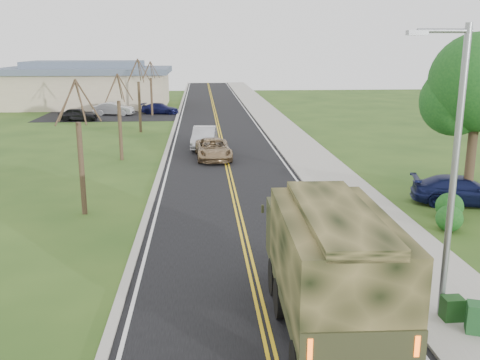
{
  "coord_description": "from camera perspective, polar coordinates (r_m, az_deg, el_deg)",
  "views": [
    {
      "loc": [
        -1.64,
        -13.74,
        7.42
      ],
      "look_at": [
        0.01,
        8.65,
        1.8
      ],
      "focal_mm": 40.0,
      "sensor_mm": 36.0,
      "label": 1
    }
  ],
  "objects": [
    {
      "name": "commercial_building",
      "position": [
        71.33,
        -16.04,
        9.72
      ],
      "size": [
        25.5,
        21.5,
        5.65
      ],
      "color": "tan",
      "rests_on": "ground"
    },
    {
      "name": "lot_car_dark",
      "position": [
        57.53,
        -16.88,
        6.71
      ],
      "size": [
        4.03,
        1.91,
        1.33
      ],
      "primitive_type": "imported",
      "rotation": [
        0.0,
        0.0,
        1.48
      ],
      "color": "black",
      "rests_on": "ground"
    },
    {
      "name": "utility_box_near",
      "position": [
        15.77,
        24.08,
        -13.29
      ],
      "size": [
        0.74,
        0.68,
        0.8
      ],
      "primitive_type": "cube",
      "rotation": [
        0.0,
        0.0,
        -0.37
      ],
      "color": "#1B4D22",
      "rests_on": "sidewalk_right"
    },
    {
      "name": "bare_tree_a",
      "position": [
        24.81,
        -16.62,
        2.32
      ],
      "size": [
        1.93,
        2.26,
        6.08
      ],
      "color": "#38281C",
      "rests_on": "ground"
    },
    {
      "name": "sedan_silver",
      "position": [
        40.32,
        -3.82,
        4.55
      ],
      "size": [
        2.07,
        4.91,
        1.58
      ],
      "primitive_type": "imported",
      "rotation": [
        0.0,
        0.0,
        -0.09
      ],
      "color": "#B9B9BE",
      "rests_on": "ground"
    },
    {
      "name": "suv_champagne",
      "position": [
        36.23,
        -2.86,
        3.32
      ],
      "size": [
        2.54,
        5.03,
        1.37
      ],
      "primitive_type": "imported",
      "rotation": [
        0.0,
        0.0,
        0.06
      ],
      "color": "#8C714F",
      "rests_on": "ground"
    },
    {
      "name": "bare_tree_b",
      "position": [
        36.48,
        -12.69,
        5.92
      ],
      "size": [
        1.83,
        2.14,
        5.73
      ],
      "color": "#38281C",
      "rests_on": "ground"
    },
    {
      "name": "ground",
      "position": [
        15.71,
        2.36,
        -14.16
      ],
      "size": [
        160.0,
        160.0,
        0.0
      ],
      "primitive_type": "plane",
      "color": "#274617",
      "rests_on": "ground"
    },
    {
      "name": "bare_tree_c",
      "position": [
        48.27,
        -10.69,
        8.29
      ],
      "size": [
        2.04,
        2.39,
        6.42
      ],
      "color": "#38281C",
      "rests_on": "ground"
    },
    {
      "name": "utility_box_far",
      "position": [
        16.21,
        21.69,
        -12.59
      ],
      "size": [
        0.56,
        0.46,
        0.65
      ],
      "primitive_type": "cube",
      "rotation": [
        0.0,
        0.0,
        0.02
      ],
      "color": "#184017",
      "rests_on": "sidewalk_right"
    },
    {
      "name": "curb_left",
      "position": [
        54.3,
        -6.86,
        6.15
      ],
      "size": [
        0.3,
        120.0,
        0.1
      ],
      "primitive_type": "cube",
      "color": "#9E998E",
      "rests_on": "ground"
    },
    {
      "name": "curb_right",
      "position": [
        54.55,
        1.93,
        6.29
      ],
      "size": [
        0.3,
        120.0,
        0.12
      ],
      "primitive_type": "cube",
      "color": "#9E998E",
      "rests_on": "ground"
    },
    {
      "name": "leafy_tree",
      "position": [
        26.97,
        24.05,
        8.76
      ],
      "size": [
        4.83,
        4.5,
        8.1
      ],
      "color": "#38281C",
      "rests_on": "ground"
    },
    {
      "name": "pickup_navy",
      "position": [
        27.85,
        22.61,
        -1.04
      ],
      "size": [
        5.05,
        2.99,
        1.37
      ],
      "primitive_type": "imported",
      "rotation": [
        0.0,
        0.0,
        1.33
      ],
      "color": "#0F1439",
      "rests_on": "ground"
    },
    {
      "name": "bare_tree_d",
      "position": [
        60.18,
        -9.44,
        9.23
      ],
      "size": [
        1.88,
        2.2,
        5.91
      ],
      "color": "#38281C",
      "rests_on": "ground"
    },
    {
      "name": "road",
      "position": [
        54.28,
        -2.46,
        6.19
      ],
      "size": [
        8.0,
        120.0,
        0.01
      ],
      "primitive_type": "cube",
      "color": "black",
      "rests_on": "ground"
    },
    {
      "name": "street_light",
      "position": [
        15.07,
        21.62,
        1.61
      ],
      "size": [
        1.65,
        0.22,
        8.0
      ],
      "color": "gray",
      "rests_on": "ground"
    },
    {
      "name": "military_truck",
      "position": [
        14.18,
        9.4,
        -8.28
      ],
      "size": [
        2.7,
        7.34,
        3.63
      ],
      "rotation": [
        0.0,
        0.0,
        -0.02
      ],
      "color": "black",
      "rests_on": "ground"
    },
    {
      "name": "sidewalk_right",
      "position": [
        54.77,
        3.76,
        6.29
      ],
      "size": [
        3.2,
        120.0,
        0.1
      ],
      "primitive_type": "cube",
      "color": "#9E998E",
      "rests_on": "ground"
    },
    {
      "name": "lot_car_silver",
      "position": [
        61.28,
        -13.28,
        7.41
      ],
      "size": [
        4.58,
        2.25,
        1.44
      ],
      "primitive_type": "imported",
      "rotation": [
        0.0,
        0.0,
        1.4
      ],
      "color": "#B6B7BB",
      "rests_on": "ground"
    },
    {
      "name": "lot_car_navy",
      "position": [
        61.57,
        -8.52,
        7.55
      ],
      "size": [
        4.49,
        2.63,
        1.22
      ],
      "primitive_type": "imported",
      "rotation": [
        0.0,
        0.0,
        1.34
      ],
      "color": "#10133D",
      "rests_on": "ground"
    }
  ]
}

